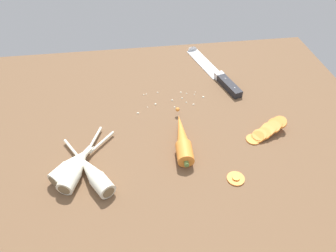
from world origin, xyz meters
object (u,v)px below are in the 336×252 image
whole_carrot (182,139)px  carrot_slice_stray_near (236,178)px  parsnip_mid_right (75,163)px  parsnip_front (77,166)px  parsnip_mid_left (92,173)px  chefs_knife (210,68)px  carrot_slice_stack (267,131)px

whole_carrot → carrot_slice_stray_near: 16.97cm
parsnip_mid_right → parsnip_front: bearing=-55.9°
parsnip_mid_left → carrot_slice_stray_near: bearing=-8.2°
parsnip_front → parsnip_mid_left: bearing=-34.7°
chefs_knife → carrot_slice_stack: 34.40cm
carrot_slice_stack → carrot_slice_stray_near: size_ratio=2.89×
parsnip_mid_left → parsnip_front: bearing=145.3°
carrot_slice_stack → carrot_slice_stray_near: (-12.66, -13.68, -0.99)cm
parsnip_front → parsnip_mid_left: (3.67, -2.55, -0.00)cm
parsnip_mid_left → carrot_slice_stray_near: size_ratio=4.69×
parsnip_mid_left → carrot_slice_stray_near: parsnip_mid_left is taller
carrot_slice_stray_near → parsnip_mid_right: bearing=167.4°
carrot_slice_stray_near → parsnip_front: bearing=168.8°
parsnip_mid_right → carrot_slice_stray_near: (38.18, -8.52, -1.62)cm
parsnip_front → carrot_slice_stray_near: parsnip_front is taller
chefs_knife → parsnip_mid_left: parsnip_mid_left is taller
whole_carrot → parsnip_mid_left: bearing=-160.6°
carrot_slice_stack → carrot_slice_stray_near: bearing=-132.8°
parsnip_mid_left → carrot_slice_stack: size_ratio=1.62×
parsnip_mid_right → parsnip_mid_left: bearing=-39.5°
whole_carrot → parsnip_mid_right: whole_carrot is taller
parsnip_mid_right → carrot_slice_stack: (50.84, 5.16, -0.63)cm
chefs_knife → parsnip_mid_right: bearing=-138.2°
chefs_knife → parsnip_mid_right: size_ratio=2.01×
parsnip_mid_right → whole_carrot: bearing=9.2°
whole_carrot → parsnip_mid_right: bearing=-170.8°
chefs_knife → carrot_slice_stray_near: chefs_knife is taller
whole_carrot → carrot_slice_stray_near: size_ratio=5.05×
parsnip_mid_right → carrot_slice_stray_near: size_ratio=3.99×
parsnip_front → carrot_slice_stray_near: (37.44, -7.43, -1.62)cm
whole_carrot → parsnip_mid_left: 24.32cm
whole_carrot → parsnip_mid_left: (-22.94, -8.07, -0.12)cm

